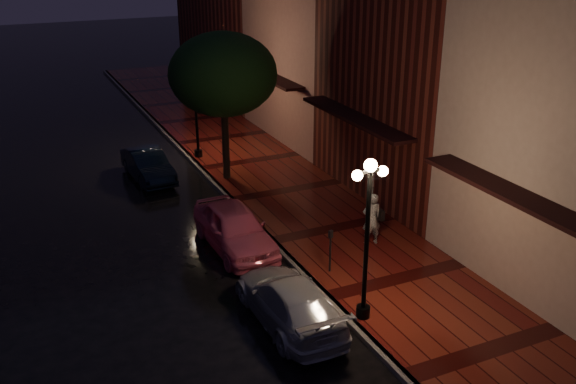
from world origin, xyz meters
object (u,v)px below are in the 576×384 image
woman_with_umbrella (373,198)px  street_tree (223,77)px  parking_meter (330,247)px  streetlamp_near (367,231)px  navy_car (148,165)px  silver_car (289,301)px  streetlamp_far (196,102)px  pink_car (235,228)px

woman_with_umbrella → street_tree: bearing=-66.5°
woman_with_umbrella → parking_meter: bearing=34.7°
streetlamp_near → street_tree: size_ratio=0.74×
navy_car → parking_meter: size_ratio=2.83×
streetlamp_near → woman_with_umbrella: streetlamp_near is taller
silver_car → street_tree: bearing=-101.1°
streetlamp_far → silver_car: (-1.73, -13.22, -1.98)m
streetlamp_far → navy_car: size_ratio=1.17×
street_tree → navy_car: bearing=151.3°
streetlamp_near → navy_car: size_ratio=1.17×
streetlamp_near → pink_car: streetlamp_near is taller
streetlamp_near → streetlamp_far: size_ratio=1.00×
woman_with_umbrella → silver_car: bearing=41.1°
navy_car → woman_with_umbrella: 10.36m
navy_car → silver_car: 11.79m
streetlamp_far → silver_car: streetlamp_far is taller
streetlamp_far → street_tree: street_tree is taller
parking_meter → street_tree: bearing=74.3°
woman_with_umbrella → pink_car: bearing=-16.6°
streetlamp_near → woman_with_umbrella: bearing=55.7°
woman_with_umbrella → navy_car: bearing=-53.6°
silver_car → parking_meter: (2.09, 1.69, 0.33)m
parking_meter → navy_car: bearing=89.8°
silver_car → woman_with_umbrella: 5.08m
street_tree → silver_car: bearing=-101.0°
streetlamp_near → silver_car: size_ratio=1.02×
street_tree → woman_with_umbrella: 8.17m
navy_car → silver_car: silver_car is taller
pink_car → parking_meter: size_ratio=3.18×
street_tree → parking_meter: (0.10, -8.52, -3.30)m
streetlamp_far → woman_with_umbrella: 10.79m
street_tree → parking_meter: street_tree is taller
parking_meter → woman_with_umbrella: bearing=10.8°
silver_car → parking_meter: parking_meter is taller
silver_car → woman_with_umbrella: (4.13, 2.74, 1.11)m
woman_with_umbrella → parking_meter: size_ratio=1.82×
silver_car → woman_with_umbrella: size_ratio=1.78×
pink_car → woman_with_umbrella: bearing=-25.3°
streetlamp_far → navy_car: streetlamp_far is taller
pink_car → navy_car: (-1.03, 7.25, -0.10)m
pink_car → navy_car: size_ratio=1.13×
streetlamp_near → navy_car: streetlamp_near is taller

